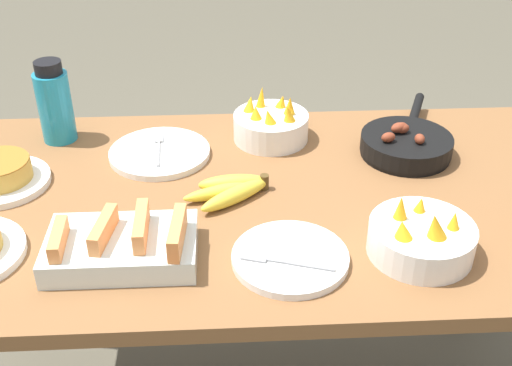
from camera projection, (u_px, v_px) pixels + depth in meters
name	position (u px, v px, depth m)	size (l,w,h in m)	color
dining_table	(256.00, 234.00, 1.50)	(1.50, 0.82, 0.76)	brown
banana_bunch	(233.00, 189.00, 1.42)	(0.20, 0.14, 0.04)	yellow
melon_tray	(123.00, 245.00, 1.23)	(0.29, 0.18, 0.10)	silver
skillet	(406.00, 144.00, 1.58)	(0.23, 0.37, 0.08)	black
frittata_plate_center	(0.00, 175.00, 1.46)	(0.22, 0.22, 0.06)	white
empty_plate_near_front	(290.00, 258.00, 1.23)	(0.23, 0.23, 0.02)	white
empty_plate_far_left	(160.00, 153.00, 1.58)	(0.25, 0.25, 0.02)	white
fruit_bowl_mango	(421.00, 238.00, 1.24)	(0.21, 0.21, 0.12)	white
fruit_bowl_citrus	(271.00, 125.00, 1.64)	(0.19, 0.19, 0.12)	white
water_bottle	(55.00, 103.00, 1.60)	(0.09, 0.09, 0.21)	teal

